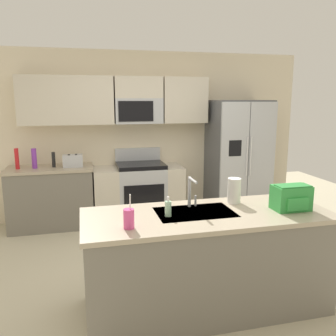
{
  "coord_description": "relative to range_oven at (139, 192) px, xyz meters",
  "views": [
    {
      "loc": [
        -0.99,
        -3.49,
        1.88
      ],
      "look_at": [
        0.02,
        0.6,
        1.05
      ],
      "focal_mm": 37.87,
      "sensor_mm": 36.0,
      "label": 1
    }
  ],
  "objects": [
    {
      "name": "backpack",
      "position": [
        0.97,
        -2.6,
        0.57
      ],
      "size": [
        0.32,
        0.22,
        0.23
      ],
      "color": "green",
      "rests_on": "island_counter"
    },
    {
      "name": "range_oven",
      "position": [
        0.0,
        0.0,
        0.0
      ],
      "size": [
        1.36,
        0.61,
        1.1
      ],
      "color": "#B7BABF",
      "rests_on": "ground"
    },
    {
      "name": "refrigerator",
      "position": [
        1.62,
        -0.07,
        0.48
      ],
      "size": [
        0.9,
        0.76,
        1.85
      ],
      "color": "#4C4F54",
      "rests_on": "ground"
    },
    {
      "name": "sink_faucet",
      "position": [
        0.12,
        -2.32,
        0.62
      ],
      "size": [
        0.08,
        0.21,
        0.28
      ],
      "color": "#B7BABF",
      "rests_on": "island_counter"
    },
    {
      "name": "soap_dispenser",
      "position": [
        -0.14,
        -2.51,
        0.53
      ],
      "size": [
        0.06,
        0.06,
        0.17
      ],
      "color": "#A5D8B2",
      "rests_on": "island_counter"
    },
    {
      "name": "pepper_mill",
      "position": [
        -1.23,
        -0.0,
        0.57
      ],
      "size": [
        0.05,
        0.05,
        0.22
      ],
      "primitive_type": "cylinder",
      "color": "black",
      "rests_on": "back_counter"
    },
    {
      "name": "paper_towel_roll",
      "position": [
        0.56,
        -2.28,
        0.58
      ],
      "size": [
        0.12,
        0.12,
        0.24
      ],
      "primitive_type": "cylinder",
      "color": "white",
      "rests_on": "island_counter"
    },
    {
      "name": "toaster",
      "position": [
        -0.96,
        -0.05,
        0.55
      ],
      "size": [
        0.28,
        0.16,
        0.18
      ],
      "color": "#B7BABF",
      "rests_on": "back_counter"
    },
    {
      "name": "bottle_purple",
      "position": [
        -1.49,
        -0.03,
        0.6
      ],
      "size": [
        0.07,
        0.07,
        0.28
      ],
      "primitive_type": "cylinder",
      "color": "purple",
      "rests_on": "back_counter"
    },
    {
      "name": "kitchen_wall_unit",
      "position": [
        0.02,
        0.28,
        1.03
      ],
      "size": [
        5.2,
        0.43,
        2.6
      ],
      "color": "beige",
      "rests_on": "ground"
    },
    {
      "name": "back_counter",
      "position": [
        -1.29,
        -0.0,
        0.01
      ],
      "size": [
        1.22,
        0.63,
        0.9
      ],
      "color": "slate",
      "rests_on": "ground"
    },
    {
      "name": "ground_plane",
      "position": [
        0.16,
        -1.8,
        -0.44
      ],
      "size": [
        9.0,
        9.0,
        0.0
      ],
      "primitive_type": "plane",
      "color": "beige",
      "rests_on": "ground"
    },
    {
      "name": "drink_cup_pink",
      "position": [
        -0.5,
        -2.71,
        0.53
      ],
      "size": [
        0.08,
        0.08,
        0.27
      ],
      "color": "#EA4C93",
      "rests_on": "island_counter"
    },
    {
      "name": "island_counter",
      "position": [
        0.21,
        -2.51,
        0.01
      ],
      "size": [
        2.17,
        0.85,
        0.9
      ],
      "color": "slate",
      "rests_on": "ground"
    },
    {
      "name": "bottle_red",
      "position": [
        -1.72,
        -0.03,
        0.6
      ],
      "size": [
        0.06,
        0.06,
        0.29
      ],
      "primitive_type": "cylinder",
      "color": "red",
      "rests_on": "back_counter"
    }
  ]
}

